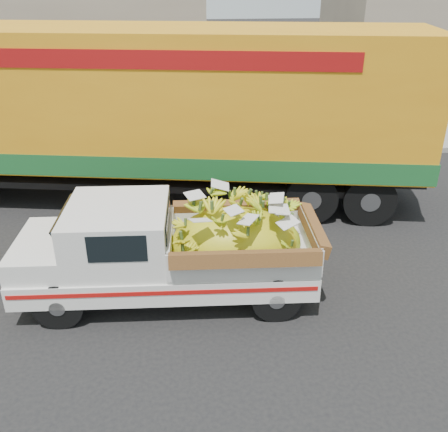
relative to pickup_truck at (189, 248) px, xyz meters
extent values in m
plane|color=black|center=(0.13, 0.58, -0.87)|extent=(100.00, 100.00, 0.00)
cube|color=gray|center=(0.13, 6.46, -0.80)|extent=(60.00, 0.25, 0.15)
cube|color=gray|center=(0.13, 8.56, -0.80)|extent=(60.00, 4.00, 0.14)
cylinder|color=black|center=(-1.98, -0.62, -0.50)|extent=(0.76, 0.25, 0.75)
cylinder|color=black|center=(-1.91, 0.82, -0.50)|extent=(0.76, 0.25, 0.75)
cylinder|color=black|center=(1.27, -0.78, -0.50)|extent=(0.76, 0.25, 0.75)
cylinder|color=black|center=(1.34, 0.65, -0.50)|extent=(0.76, 0.25, 0.75)
cube|color=silver|center=(-0.37, 0.02, -0.33)|extent=(4.72, 1.91, 0.38)
cube|color=#A50F0C|center=(-0.41, -0.82, -0.26)|extent=(4.54, 0.24, 0.07)
cube|color=silver|center=(-2.65, 0.13, -0.43)|extent=(0.18, 1.65, 0.14)
cube|color=silver|center=(-2.27, 0.11, 0.04)|extent=(0.92, 1.62, 0.36)
cube|color=silver|center=(-1.08, 0.05, 0.31)|extent=(1.61, 1.68, 0.89)
cube|color=black|center=(-1.03, -0.76, 0.48)|extent=(0.84, 0.05, 0.41)
cube|color=silver|center=(0.81, -0.04, 0.12)|extent=(2.35, 1.79, 0.50)
ellipsoid|color=yellow|center=(0.72, -0.04, 0.01)|extent=(2.12, 1.44, 1.26)
cylinder|color=black|center=(3.82, 2.19, -0.32)|extent=(1.14, 0.51, 1.10)
cylinder|color=black|center=(4.18, 4.16, -0.32)|extent=(1.14, 0.51, 1.10)
cylinder|color=black|center=(2.64, 2.40, -0.32)|extent=(1.14, 0.51, 1.10)
cylinder|color=black|center=(3.00, 4.37, -0.32)|extent=(1.14, 0.51, 1.10)
cube|color=black|center=(-0.63, 4.01, -0.09)|extent=(11.99, 3.11, 0.36)
cube|color=orange|center=(-0.63, 4.01, 1.51)|extent=(12.02, 4.55, 2.84)
cube|color=#185525|center=(-0.63, 4.01, 0.34)|extent=(12.08, 4.58, 0.45)
cube|color=maroon|center=(-0.85, 2.77, 2.48)|extent=(8.27, 1.51, 0.35)
camera|label=1|loc=(-0.15, -6.89, 3.98)|focal=40.00mm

